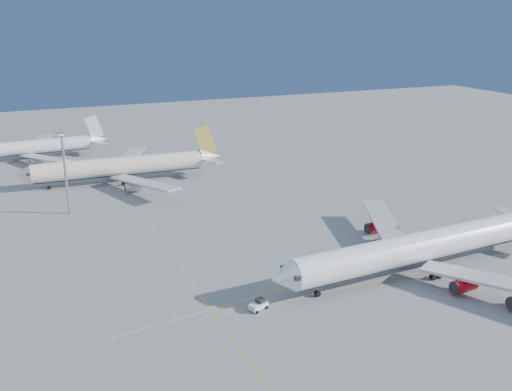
{
  "coord_description": "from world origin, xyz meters",
  "views": [
    {
      "loc": [
        -69.8,
        -102.96,
        53.13
      ],
      "look_at": [
        -12.72,
        29.88,
        7.0
      ],
      "focal_mm": 40.0,
      "sensor_mm": 36.0,
      "label": 1
    }
  ],
  "objects_px": {
    "airliner_virgin": "(425,247)",
    "airliner_etihad": "(124,166)",
    "airliner_third": "(31,147)",
    "pushback_tug": "(259,305)",
    "light_mast": "(65,166)"
  },
  "relations": [
    {
      "from": "airliner_virgin",
      "to": "pushback_tug",
      "type": "distance_m",
      "value": 39.87
    },
    {
      "from": "airliner_third",
      "to": "light_mast",
      "type": "bearing_deg",
      "value": -87.82
    },
    {
      "from": "airliner_etihad",
      "to": "airliner_third",
      "type": "distance_m",
      "value": 51.91
    },
    {
      "from": "airliner_virgin",
      "to": "airliner_etihad",
      "type": "distance_m",
      "value": 105.25
    },
    {
      "from": "airliner_etihad",
      "to": "light_mast",
      "type": "bearing_deg",
      "value": -126.03
    },
    {
      "from": "airliner_virgin",
      "to": "airliner_etihad",
      "type": "height_order",
      "value": "airliner_virgin"
    },
    {
      "from": "airliner_virgin",
      "to": "airliner_third",
      "type": "distance_m",
      "value": 157.04
    },
    {
      "from": "airliner_virgin",
      "to": "light_mast",
      "type": "height_order",
      "value": "light_mast"
    },
    {
      "from": "airliner_virgin",
      "to": "pushback_tug",
      "type": "height_order",
      "value": "airliner_virgin"
    },
    {
      "from": "airliner_etihad",
      "to": "airliner_third",
      "type": "height_order",
      "value": "airliner_etihad"
    },
    {
      "from": "airliner_virgin",
      "to": "light_mast",
      "type": "distance_m",
      "value": 96.03
    },
    {
      "from": "airliner_third",
      "to": "pushback_tug",
      "type": "relative_size",
      "value": 14.51
    },
    {
      "from": "airliner_third",
      "to": "pushback_tug",
      "type": "bearing_deg",
      "value": -79.63
    },
    {
      "from": "pushback_tug",
      "to": "light_mast",
      "type": "height_order",
      "value": "light_mast"
    },
    {
      "from": "airliner_third",
      "to": "pushback_tug",
      "type": "height_order",
      "value": "airliner_third"
    }
  ]
}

